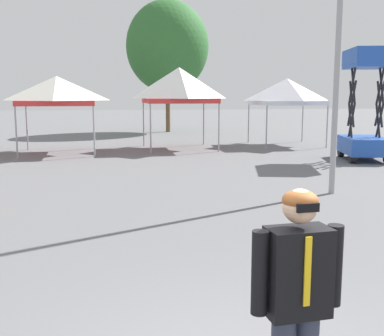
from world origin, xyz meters
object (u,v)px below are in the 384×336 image
(canopy_tent_center, at_px, (287,92))
(light_pole_near_lift, at_px, (340,2))
(scissor_lift, at_px, (364,127))
(tree_behind_tents_left, at_px, (167,46))
(canopy_tent_far_right, at_px, (57,91))
(canopy_tent_far_left, at_px, (179,85))
(person_foreground, at_px, (297,298))

(canopy_tent_center, distance_m, light_pole_near_lift, 11.28)
(scissor_lift, relative_size, tree_behind_tents_left, 0.49)
(scissor_lift, bearing_deg, canopy_tent_far_right, 161.10)
(canopy_tent_far_left, height_order, light_pole_near_lift, light_pole_near_lift)
(tree_behind_tents_left, bearing_deg, scissor_lift, -68.28)
(canopy_tent_center, bearing_deg, scissor_lift, -79.57)
(scissor_lift, distance_m, tree_behind_tents_left, 15.80)
(light_pole_near_lift, bearing_deg, canopy_tent_far_right, 129.09)
(light_pole_near_lift, distance_m, tree_behind_tents_left, 19.64)
(canopy_tent_far_right, xyz_separation_m, tree_behind_tents_left, (5.56, 10.34, 2.80))
(canopy_tent_center, relative_size, light_pole_near_lift, 0.40)
(canopy_tent_far_left, bearing_deg, tree_behind_tents_left, 86.93)
(tree_behind_tents_left, bearing_deg, person_foreground, -94.25)
(canopy_tent_center, xyz_separation_m, tree_behind_tents_left, (-4.65, 8.76, 2.82))
(canopy_tent_far_left, distance_m, light_pole_near_lift, 10.46)
(person_foreground, bearing_deg, scissor_lift, 59.66)
(scissor_lift, relative_size, person_foreground, 2.23)
(person_foreground, bearing_deg, canopy_tent_far_left, 85.13)
(canopy_tent_far_right, xyz_separation_m, light_pole_near_lift, (7.47, -9.19, 1.95))
(canopy_tent_far_right, bearing_deg, light_pole_near_lift, -50.91)
(canopy_tent_far_left, bearing_deg, canopy_tent_center, 8.15)
(canopy_tent_far_left, distance_m, canopy_tent_center, 5.22)
(canopy_tent_far_right, height_order, tree_behind_tents_left, tree_behind_tents_left)
(light_pole_near_lift, bearing_deg, scissor_lift, 55.14)
(light_pole_near_lift, height_order, tree_behind_tents_left, tree_behind_tents_left)
(light_pole_near_lift, relative_size, tree_behind_tents_left, 0.96)
(canopy_tent_far_left, bearing_deg, person_foreground, -94.87)
(canopy_tent_far_left, relative_size, canopy_tent_center, 1.14)
(canopy_tent_far_left, height_order, tree_behind_tents_left, tree_behind_tents_left)
(light_pole_near_lift, bearing_deg, person_foreground, -116.95)
(canopy_tent_far_right, relative_size, canopy_tent_far_left, 0.88)
(scissor_lift, height_order, light_pole_near_lift, light_pole_near_lift)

